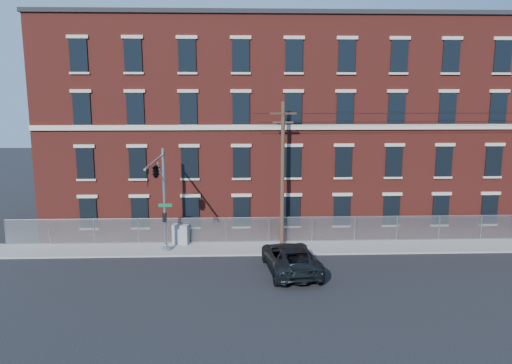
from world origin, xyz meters
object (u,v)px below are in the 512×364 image
Objects in this scene: utility_pole_near at (283,172)px; utility_cabinet at (181,234)px; traffic_signal_mast at (158,180)px; pickup_truck at (290,258)px.

utility_pole_near is 8.48m from utility_cabinet.
traffic_signal_mast is 0.70× the size of utility_pole_near.
traffic_signal_mast is 8.70m from utility_pole_near.
utility_pole_near reaches higher than pickup_truck.
utility_pole_near is at bearing 8.83° from utility_cabinet.
utility_pole_near reaches higher than utility_cabinet.
pickup_truck is (8.06, -1.60, -4.53)m from traffic_signal_mast.
pickup_truck is 4.43× the size of utility_cabinet.
utility_cabinet is at bearing -43.01° from pickup_truck.
traffic_signal_mast is 9.39m from pickup_truck.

